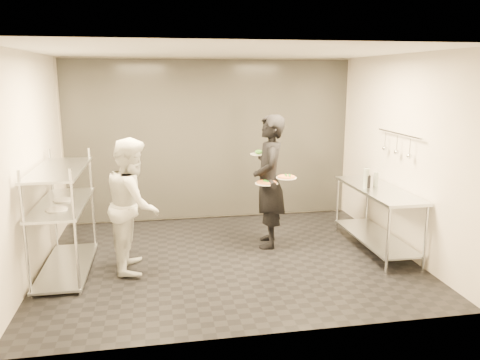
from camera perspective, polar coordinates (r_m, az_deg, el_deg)
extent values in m
cube|color=black|center=(6.62, -1.38, -9.56)|extent=(5.00, 4.00, 0.00)
cube|color=silver|center=(6.14, -1.53, 15.41)|extent=(5.00, 4.00, 0.00)
cube|color=beige|center=(8.19, -3.58, 4.86)|extent=(5.00, 0.00, 2.80)
cube|color=beige|center=(4.31, 2.59, -2.16)|extent=(5.00, 0.00, 2.80)
cube|color=beige|center=(6.36, -24.32, 1.53)|extent=(0.00, 4.00, 2.80)
cube|color=beige|center=(7.05, 19.09, 2.94)|extent=(0.00, 4.00, 2.80)
cube|color=white|center=(8.16, -3.56, 4.84)|extent=(4.90, 0.04, 2.74)
cylinder|color=silver|center=(5.77, -24.77, -6.23)|extent=(0.04, 0.04, 1.50)
cylinder|color=silver|center=(7.21, -21.80, -2.35)|extent=(0.04, 0.04, 1.50)
cylinder|color=silver|center=(5.66, -19.45, -6.14)|extent=(0.04, 0.04, 1.50)
cylinder|color=silver|center=(7.12, -17.54, -2.22)|extent=(0.04, 0.04, 1.50)
cube|color=#B7BEC2|center=(6.65, -20.30, -9.81)|extent=(0.60, 1.60, 0.03)
cube|color=#B7BEC2|center=(6.39, -20.87, -2.73)|extent=(0.60, 1.60, 0.03)
cube|color=#B7BEC2|center=(6.29, -21.19, 1.23)|extent=(0.60, 1.60, 0.03)
cylinder|color=silver|center=(6.05, -21.48, -3.36)|extent=(0.26, 0.26, 0.01)
cylinder|color=silver|center=(6.48, -20.73, -2.29)|extent=(0.26, 0.26, 0.01)
cylinder|color=silver|center=(6.28, 17.61, -7.06)|extent=(0.04, 0.04, 0.90)
cylinder|color=silver|center=(7.76, 11.76, -2.98)|extent=(0.04, 0.04, 0.90)
cylinder|color=silver|center=(6.53, 21.68, -6.61)|extent=(0.04, 0.04, 0.90)
cylinder|color=silver|center=(7.97, 15.24, -2.76)|extent=(0.04, 0.04, 0.90)
cube|color=#B7BEC2|center=(7.20, 16.15, -6.71)|extent=(0.57, 1.71, 0.03)
cube|color=#B7BEC2|center=(7.00, 16.51, -1.13)|extent=(0.60, 1.80, 0.04)
cylinder|color=silver|center=(6.98, 18.83, 5.36)|extent=(0.02, 1.20, 0.02)
cylinder|color=silver|center=(6.69, 20.04, 3.86)|extent=(0.01, 0.01, 0.22)
sphere|color=silver|center=(6.71, 19.95, 2.76)|extent=(0.07, 0.07, 0.07)
cylinder|color=silver|center=(6.99, 18.61, 4.31)|extent=(0.01, 0.01, 0.22)
sphere|color=silver|center=(7.01, 18.54, 3.26)|extent=(0.07, 0.07, 0.07)
cylinder|color=silver|center=(7.29, 17.31, 4.72)|extent=(0.01, 0.01, 0.22)
sphere|color=silver|center=(7.31, 17.24, 3.71)|extent=(0.07, 0.07, 0.07)
imported|color=black|center=(6.88, 3.57, -0.20)|extent=(0.59, 0.79, 1.96)
imported|color=silver|center=(6.22, -12.87, -2.92)|extent=(0.68, 0.86, 1.74)
cylinder|color=silver|center=(6.68, 3.27, -0.40)|extent=(0.33, 0.33, 0.01)
cylinder|color=#B27340|center=(6.68, 3.27, -0.30)|extent=(0.29, 0.29, 0.02)
cylinder|color=#AE3D17|center=(6.68, 3.27, -0.21)|extent=(0.26, 0.26, 0.01)
sphere|color=#1C5F15|center=(6.68, 3.27, -0.15)|extent=(0.04, 0.04, 0.04)
cylinder|color=silver|center=(6.71, 5.67, 0.27)|extent=(0.29, 0.29, 0.01)
cylinder|color=#B27340|center=(6.71, 5.68, 0.37)|extent=(0.26, 0.26, 0.02)
cylinder|color=#AE3D17|center=(6.71, 5.68, 0.45)|extent=(0.23, 0.23, 0.01)
sphere|color=#1C5F15|center=(6.71, 5.68, 0.52)|extent=(0.04, 0.04, 0.04)
cylinder|color=silver|center=(7.12, 2.31, 3.17)|extent=(0.26, 0.26, 0.01)
ellipsoid|color=#28711C|center=(7.12, 2.31, 3.45)|extent=(0.13, 0.13, 0.07)
cube|color=black|center=(7.04, 15.20, -0.04)|extent=(0.11, 0.26, 0.18)
cylinder|color=gray|center=(6.94, 15.11, 0.22)|extent=(0.08, 0.08, 0.29)
cylinder|color=gray|center=(7.06, 16.22, 0.05)|extent=(0.06, 0.06, 0.21)
cylinder|color=black|center=(7.40, 15.10, 0.66)|extent=(0.06, 0.06, 0.21)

